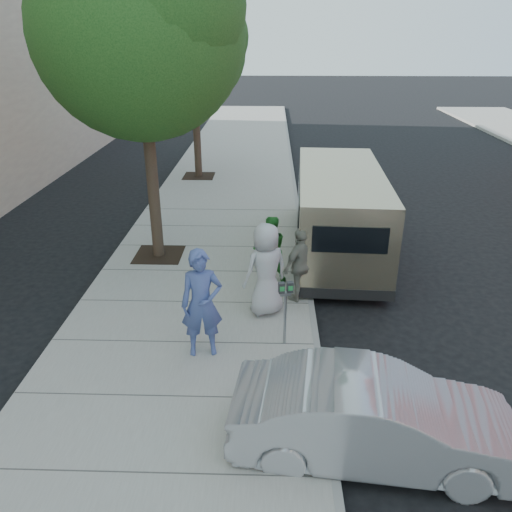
% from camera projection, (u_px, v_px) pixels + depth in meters
% --- Properties ---
extents(ground, '(120.00, 120.00, 0.00)m').
position_uv_depth(ground, '(243.00, 309.00, 10.64)').
color(ground, black).
rests_on(ground, ground).
extents(sidewalk, '(5.00, 60.00, 0.15)m').
position_uv_depth(sidewalk, '(196.00, 305.00, 10.64)').
color(sidewalk, gray).
rests_on(sidewalk, ground).
extents(curb_face, '(0.12, 60.00, 0.16)m').
position_uv_depth(curb_face, '(311.00, 307.00, 10.57)').
color(curb_face, gray).
rests_on(curb_face, ground).
extents(tree_near, '(4.62, 4.60, 7.53)m').
position_uv_depth(tree_near, '(141.00, 24.00, 10.60)').
color(tree_near, black).
rests_on(tree_near, sidewalk).
extents(tree_far, '(3.92, 3.80, 6.49)m').
position_uv_depth(tree_far, '(194.00, 47.00, 17.79)').
color(tree_far, black).
rests_on(tree_far, sidewalk).
extents(parking_meter, '(0.27, 0.14, 1.26)m').
position_uv_depth(parking_meter, '(285.00, 300.00, 8.82)').
color(parking_meter, gray).
rests_on(parking_meter, sidewalk).
extents(van, '(2.31, 6.14, 2.24)m').
position_uv_depth(van, '(339.00, 211.00, 12.76)').
color(van, tan).
rests_on(van, ground).
extents(sedan, '(4.02, 1.77, 1.29)m').
position_uv_depth(sedan, '(375.00, 419.00, 6.72)').
color(sedan, '#A1A2A8').
rests_on(sedan, ground).
extents(person_officer, '(0.79, 0.59, 1.98)m').
position_uv_depth(person_officer, '(202.00, 304.00, 8.55)').
color(person_officer, '#465795').
rests_on(person_officer, sidewalk).
extents(person_green_shirt, '(0.91, 0.79, 1.59)m').
position_uv_depth(person_green_shirt, '(270.00, 250.00, 11.11)').
color(person_green_shirt, '#2C872F').
rests_on(person_green_shirt, sidewalk).
extents(person_gray_shirt, '(1.11, 0.99, 1.91)m').
position_uv_depth(person_gray_shirt, '(266.00, 270.00, 9.85)').
color(person_gray_shirt, '#AEAFB1').
rests_on(person_gray_shirt, sidewalk).
extents(person_striped_polo, '(0.95, 0.95, 1.62)m').
position_uv_depth(person_striped_polo, '(301.00, 265.00, 10.39)').
color(person_striped_polo, gray).
rests_on(person_striped_polo, sidewalk).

